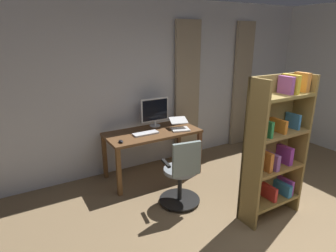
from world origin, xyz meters
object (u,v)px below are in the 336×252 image
Objects in this scene: laptop at (180,126)px; piano_keyboard at (286,123)px; computer_keyboard at (146,133)px; desk at (152,137)px; computer_monitor at (155,111)px; office_chair at (182,176)px; bookshelf at (274,148)px; computer_mouse at (121,141)px.

piano_keyboard is (-1.91, 0.55, -0.11)m from laptop.
computer_keyboard is 0.38× the size of piano_keyboard.
desk is 3.01× the size of computer_monitor.
piano_keyboard reaches higher than desk.
piano_keyboard is (-2.49, 0.60, -0.06)m from computer_keyboard.
computer_monitor reaches higher than office_chair.
computer_keyboard is (0.32, 0.30, -0.25)m from computer_monitor.
desk is 0.98m from office_chair.
bookshelf reaches higher than office_chair.
office_chair is 0.96m from computer_keyboard.
laptop reaches higher than computer_mouse.
computer_mouse is at bearing 21.64° from laptop.
bookshelf is (-0.94, 1.60, 0.14)m from computer_keyboard.
computer_monitor is 1.23× the size of laptop.
computer_monitor is 0.50m from computer_keyboard.
office_chair reaches higher than computer_mouse.
office_chair is 1.95× the size of computer_monitor.
office_chair is 0.53× the size of bookshelf.
laptop is 1.04m from computer_mouse.
desk is at bearing -161.21° from computer_mouse.
desk is 14.74× the size of computer_mouse.
piano_keyboard is (-2.34, 0.66, 0.04)m from desk.
piano_keyboard is at bearing 16.00° from office_chair.
bookshelf reaches higher than laptop.
bookshelf reaches higher than desk.
computer_keyboard is 0.48m from computer_mouse.
laptop is (-0.50, -0.84, 0.37)m from office_chair.
piano_keyboard is (-2.17, 0.90, -0.31)m from computer_monitor.
computer_monitor is 0.92m from computer_mouse.
computer_mouse reaches higher than piano_keyboard.
desk is at bearing 1.88° from laptop.
computer_keyboard is 3.96× the size of computer_mouse.
computer_mouse is at bearing 18.79° from desk.
bookshelf is (-0.86, 0.71, 0.47)m from office_chair.
bookshelf is (-0.62, 1.90, -0.11)m from computer_monitor.
bookshelf is (-0.79, 1.66, 0.24)m from desk.
piano_keyboard is at bearing 166.44° from computer_keyboard.
computer_mouse is (0.46, 0.14, 0.01)m from computer_keyboard.
computer_monitor reaches higher than computer_mouse.
computer_keyboard is 1.86m from bookshelf.
computer_keyboard is 2.56m from piano_keyboard.
laptop is at bearing -76.97° from bookshelf.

